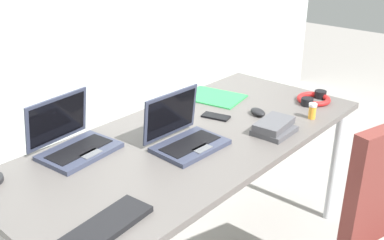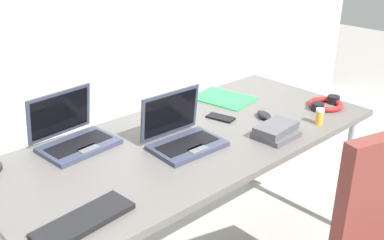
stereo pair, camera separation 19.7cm
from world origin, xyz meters
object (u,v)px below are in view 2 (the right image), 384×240
at_px(headphones, 325,104).
at_px(paper_folder_by_keyboard, 223,98).
at_px(pill_bottle, 320,116).
at_px(laptop_front_right, 182,135).
at_px(book_stack, 276,131).
at_px(laptop_near_lamp, 73,135).
at_px(computer_mouse, 264,115).
at_px(external_keyboard, 84,221).
at_px(cell_phone, 221,118).

xyz_separation_m(headphones, paper_folder_by_keyboard, (-0.31, 0.44, -0.01)).
xyz_separation_m(headphones, pill_bottle, (-0.22, -0.10, 0.03)).
height_order(laptop_front_right, book_stack, laptop_front_right).
bearing_deg(laptop_near_lamp, pill_bottle, -30.85).
relative_size(headphones, pill_bottle, 2.71).
xyz_separation_m(laptop_near_lamp, pill_bottle, (0.98, -0.59, -0.01)).
bearing_deg(laptop_front_right, computer_mouse, -5.97).
xyz_separation_m(laptop_front_right, pill_bottle, (0.63, -0.27, -0.01)).
bearing_deg(laptop_near_lamp, laptop_front_right, -41.81).
bearing_deg(book_stack, pill_bottle, -11.33).
bearing_deg(external_keyboard, laptop_front_right, 13.51).
height_order(laptop_near_lamp, book_stack, laptop_near_lamp).
bearing_deg(computer_mouse, book_stack, -105.96).
bearing_deg(laptop_front_right, pill_bottle, -23.40).
height_order(pill_bottle, paper_folder_by_keyboard, pill_bottle).
bearing_deg(paper_folder_by_keyboard, laptop_front_right, -153.25).
relative_size(laptop_near_lamp, headphones, 1.56).
bearing_deg(pill_bottle, book_stack, 168.67).
bearing_deg(paper_folder_by_keyboard, cell_phone, -138.75).
height_order(cell_phone, paper_folder_by_keyboard, cell_phone).
xyz_separation_m(laptop_near_lamp, paper_folder_by_keyboard, (0.88, -0.04, -0.04)).
bearing_deg(book_stack, cell_phone, 97.64).
height_order(external_keyboard, headphones, headphones).
distance_m(cell_phone, headphones, 0.58).
height_order(laptop_front_right, headphones, laptop_front_right).
bearing_deg(cell_phone, pill_bottle, -64.76).
relative_size(laptop_near_lamp, paper_folder_by_keyboard, 1.07).
xyz_separation_m(computer_mouse, book_stack, (-0.12, -0.17, 0.01)).
xyz_separation_m(computer_mouse, headphones, (0.36, -0.12, -0.00)).
bearing_deg(external_keyboard, computer_mouse, 2.57).
relative_size(computer_mouse, pill_bottle, 1.22).
distance_m(headphones, book_stack, 0.48).
relative_size(laptop_front_right, computer_mouse, 3.24).
xyz_separation_m(external_keyboard, pill_bottle, (1.22, -0.07, 0.03)).
height_order(external_keyboard, cell_phone, external_keyboard).
xyz_separation_m(laptop_near_lamp, cell_phone, (0.68, -0.22, -0.04)).
height_order(headphones, book_stack, book_stack).
bearing_deg(pill_bottle, headphones, 25.27).
bearing_deg(laptop_near_lamp, computer_mouse, -23.47).
xyz_separation_m(headphones, book_stack, (-0.48, -0.05, 0.01)).
relative_size(laptop_front_right, pill_bottle, 3.93).
distance_m(laptop_front_right, paper_folder_by_keyboard, 0.60).
bearing_deg(laptop_front_right, paper_folder_by_keyboard, 26.75).
bearing_deg(book_stack, computer_mouse, 54.48).
height_order(computer_mouse, book_stack, book_stack).
bearing_deg(computer_mouse, laptop_front_right, -166.42).
bearing_deg(book_stack, paper_folder_by_keyboard, 71.45).
xyz_separation_m(pill_bottle, book_stack, (-0.26, 0.05, -0.01)).
distance_m(external_keyboard, paper_folder_by_keyboard, 1.22).
height_order(cell_phone, pill_bottle, pill_bottle).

